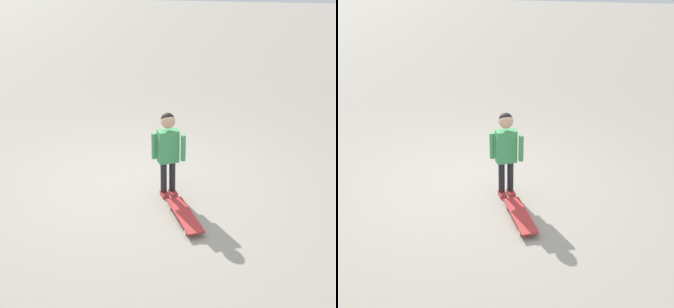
{
  "view_description": "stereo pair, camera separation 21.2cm",
  "coord_description": "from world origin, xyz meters",
  "views": [
    {
      "loc": [
        1.36,
        -4.83,
        2.71
      ],
      "look_at": [
        0.44,
        -0.15,
        0.55
      ],
      "focal_mm": 47.1,
      "sensor_mm": 36.0,
      "label": 1
    },
    {
      "loc": [
        1.56,
        -4.78,
        2.71
      ],
      "look_at": [
        0.44,
        -0.15,
        0.55
      ],
      "focal_mm": 47.1,
      "sensor_mm": 36.0,
      "label": 2
    }
  ],
  "objects": [
    {
      "name": "ground_plane",
      "position": [
        0.0,
        0.0,
        0.0
      ],
      "size": [
        50.0,
        50.0,
        0.0
      ],
      "primitive_type": "plane",
      "color": "#9E9384"
    },
    {
      "name": "child_person",
      "position": [
        0.44,
        -0.15,
        0.66
      ],
      "size": [
        0.41,
        0.26,
        1.06
      ],
      "color": "black",
      "rests_on": "ground"
    },
    {
      "name": "skateboard",
      "position": [
        0.73,
        -0.68,
        0.06
      ],
      "size": [
        0.53,
        0.76,
        0.07
      ],
      "color": "#B22D2D",
      "rests_on": "ground"
    }
  ]
}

